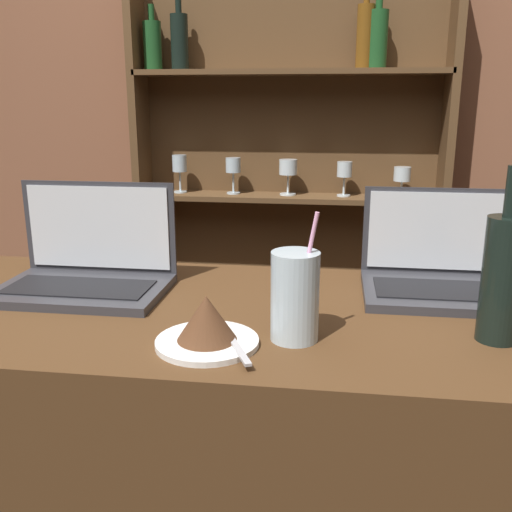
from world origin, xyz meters
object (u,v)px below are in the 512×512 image
at_px(water_glass, 295,296).
at_px(wine_bottle_dark, 503,276).
at_px(laptop_far, 438,272).
at_px(laptop_near, 88,267).
at_px(cake_plate, 207,325).

height_order(water_glass, wine_bottle_dark, wine_bottle_dark).
bearing_deg(wine_bottle_dark, laptop_far, 102.63).
height_order(laptop_near, water_glass, same).
distance_m(laptop_near, wine_bottle_dark, 0.81).
bearing_deg(cake_plate, laptop_far, 38.72).
bearing_deg(laptop_near, laptop_far, 6.67).
bearing_deg(water_glass, wine_bottle_dark, 7.19).
height_order(laptop_far, water_glass, water_glass).
distance_m(cake_plate, wine_bottle_dark, 0.49).
bearing_deg(cake_plate, water_glass, 17.99).
height_order(cake_plate, water_glass, water_glass).
bearing_deg(laptop_far, wine_bottle_dark, -77.37).
bearing_deg(laptop_far, cake_plate, -141.28).
xyz_separation_m(laptop_near, cake_plate, (0.32, -0.25, -0.01)).
relative_size(water_glass, wine_bottle_dark, 0.75).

